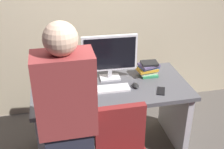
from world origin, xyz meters
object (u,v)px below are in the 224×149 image
at_px(mouse, 135,86).
at_px(book_stack, 148,69).
at_px(cup_by_monitor, 57,83).
at_px(keyboard, 107,89).
at_px(cell_phone, 161,91).
at_px(person_at_desk, 68,130).
at_px(monitor, 110,55).
at_px(cup_near_keyboard, 73,89).
at_px(desk, 111,106).

height_order(mouse, book_stack, book_stack).
distance_m(cup_by_monitor, book_stack, 0.92).
distance_m(keyboard, mouse, 0.28).
relative_size(cup_by_monitor, cell_phone, 0.56).
bearing_deg(person_at_desk, monitor, 60.21).
distance_m(person_at_desk, cup_near_keyboard, 0.64).
relative_size(person_at_desk, cell_phone, 11.38).
xyz_separation_m(desk, cell_phone, (0.44, -0.20, 0.24)).
xyz_separation_m(mouse, book_stack, (0.19, 0.21, 0.06)).
xyz_separation_m(desk, book_stack, (0.42, 0.14, 0.31)).
bearing_deg(desk, mouse, -17.50).
relative_size(monitor, book_stack, 2.35).
bearing_deg(book_stack, monitor, 177.67).
xyz_separation_m(person_at_desk, mouse, (0.69, 0.62, -0.07)).
bearing_deg(cup_by_monitor, monitor, 5.96).
distance_m(keyboard, cup_near_keyboard, 0.32).
distance_m(monitor, cup_by_monitor, 0.57).
height_order(desk, book_stack, book_stack).
distance_m(mouse, cell_phone, 0.25).
xyz_separation_m(keyboard, cup_by_monitor, (-0.45, 0.16, 0.03)).
relative_size(person_at_desk, cup_by_monitor, 20.34).
height_order(person_at_desk, cup_by_monitor, person_at_desk).
xyz_separation_m(keyboard, cell_phone, (0.49, -0.13, -0.01)).
bearing_deg(book_stack, cell_phone, -87.39).
distance_m(person_at_desk, book_stack, 1.21).
height_order(monitor, book_stack, monitor).
bearing_deg(desk, keyboard, -129.44).
xyz_separation_m(desk, person_at_desk, (-0.46, -0.69, 0.32)).
bearing_deg(monitor, cup_near_keyboard, -151.76).
relative_size(keyboard, book_stack, 1.87).
height_order(keyboard, mouse, mouse).
relative_size(person_at_desk, mouse, 16.39).
xyz_separation_m(person_at_desk, monitor, (0.48, 0.84, 0.17)).
height_order(mouse, cup_near_keyboard, cup_near_keyboard).
relative_size(mouse, cell_phone, 0.69).
relative_size(monitor, cup_near_keyboard, 6.13).
xyz_separation_m(keyboard, cup_near_keyboard, (-0.32, 0.01, 0.03)).
height_order(desk, cup_by_monitor, cup_by_monitor).
bearing_deg(cup_by_monitor, cell_phone, -17.53).
relative_size(keyboard, cell_phone, 2.99).
bearing_deg(cup_by_monitor, person_at_desk, -86.91).
bearing_deg(cup_by_monitor, desk, -10.94).
bearing_deg(person_at_desk, keyboard, 56.97).
relative_size(monitor, cell_phone, 3.76).
relative_size(desk, mouse, 15.05).
xyz_separation_m(person_at_desk, cup_by_monitor, (-0.04, 0.79, -0.04)).
bearing_deg(keyboard, desk, 52.43).
distance_m(desk, book_stack, 0.54).
relative_size(monitor, cup_by_monitor, 6.71).
bearing_deg(keyboard, book_stack, 24.83).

